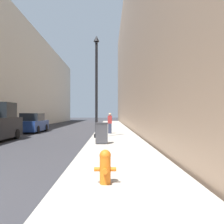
{
  "coord_description": "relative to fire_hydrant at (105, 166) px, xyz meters",
  "views": [
    {
      "loc": [
        4.69,
        -3.57,
        1.63
      ],
      "look_at": [
        4.93,
        18.43,
        1.78
      ],
      "focal_mm": 40.0,
      "sensor_mm": 36.0,
      "label": 1
    }
  ],
  "objects": [
    {
      "name": "lamppost",
      "position": [
        -0.72,
        10.22,
        3.05
      ],
      "size": [
        0.37,
        0.37,
        6.38
      ],
      "color": "black",
      "rests_on": "sidewalk_right"
    },
    {
      "name": "trash_bin",
      "position": [
        -0.29,
        7.17,
        0.16
      ],
      "size": [
        0.62,
        0.6,
        1.05
      ],
      "color": "#3D3D42",
      "rests_on": "sidewalk_right"
    },
    {
      "name": "building_right_stone",
      "position": [
        8.14,
        24.23,
        8.64
      ],
      "size": [
        12.0,
        60.0,
        18.3
      ],
      "color": "#9E7F66",
      "rests_on": "ground"
    },
    {
      "name": "parked_sedan_near",
      "position": [
        -6.62,
        16.52,
        0.25
      ],
      "size": [
        1.84,
        4.45,
        1.67
      ],
      "color": "navy",
      "rests_on": "ground"
    },
    {
      "name": "sidewalk_right",
      "position": [
        0.48,
        16.23,
        -0.45
      ],
      "size": [
        3.13,
        60.0,
        0.13
      ],
      "color": "#ADA89E",
      "rests_on": "ground"
    },
    {
      "name": "pedestrian_on_sidewalk",
      "position": [
        0.13,
        13.58,
        0.4
      ],
      "size": [
        0.32,
        0.21,
        1.57
      ],
      "color": "#2D3347",
      "rests_on": "sidewalk_right"
    },
    {
      "name": "fire_hydrant",
      "position": [
        0.0,
        0.0,
        0.0
      ],
      "size": [
        0.47,
        0.36,
        0.73
      ],
      "color": "orange",
      "rests_on": "sidewalk_right"
    }
  ]
}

